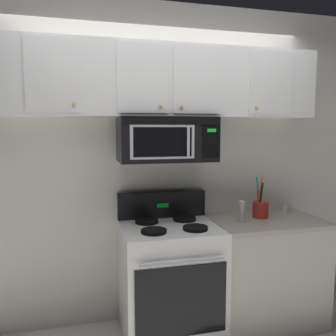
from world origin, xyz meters
name	(u,v)px	position (x,y,z in m)	size (l,w,h in m)	color
back_wall	(160,164)	(0.00, 0.79, 1.35)	(5.20, 0.10, 2.70)	silver
stove_range	(170,279)	(0.00, 0.42, 0.47)	(0.76, 0.69, 1.12)	white
over_range_microwave	(166,139)	(0.00, 0.54, 1.58)	(0.76, 0.43, 0.35)	black
upper_cabinets	(165,82)	(0.00, 0.57, 2.02)	(2.50, 0.36, 0.55)	silver
counter_segment	(264,270)	(0.84, 0.43, 0.45)	(0.93, 0.65, 0.90)	#BCB7AD
utensil_crock_red	(260,208)	(0.81, 0.49, 0.99)	(0.13, 0.13, 0.39)	red
salt_shaker	(285,208)	(1.11, 0.57, 0.95)	(0.05, 0.05, 0.10)	white
pepper_mill	(242,212)	(0.59, 0.38, 0.99)	(0.05, 0.05, 0.18)	#B7B2A8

